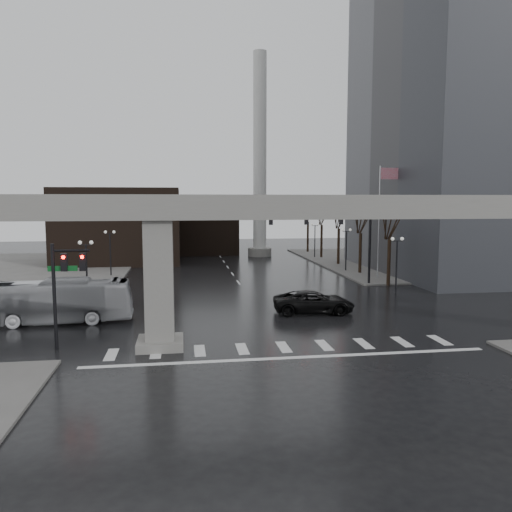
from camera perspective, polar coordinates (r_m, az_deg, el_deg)
The scene contains 24 objects.
ground at distance 30.09m, azimuth 2.78°, elevation -9.81°, with size 160.00×160.00×0.00m, color black.
sidewalk_ne at distance 72.20m, azimuth 17.60°, elevation -0.55°, with size 28.00×36.00×0.15m, color slate.
sidewalk_nw at distance 67.97m, azimuth -25.82°, elevation -1.30°, with size 28.00×36.00×0.15m, color slate.
elevated_guideway at distance 29.22m, azimuth 5.29°, elevation 3.40°, with size 48.00×2.60×8.70m.
office_tower at distance 65.17m, azimuth 23.94°, elevation 16.99°, with size 22.00×26.00×42.00m, color slate.
building_far_left at distance 70.91m, azimuth -15.25°, elevation 3.40°, with size 16.00×14.00×10.00m, color black.
building_far_mid at distance 80.54m, azimuth -5.87°, elevation 3.21°, with size 10.00×10.00×8.00m, color black.
smokestack at distance 75.41m, azimuth 0.44°, elevation 10.13°, with size 3.60×3.60×30.00m.
signal_mast_arm at distance 49.44m, azimuth 8.81°, elevation 3.33°, with size 12.12×0.43×8.00m.
signal_left_pole at distance 29.88m, azimuth -21.10°, elevation -2.35°, with size 2.30×0.30×6.00m.
flagpole_assembly at distance 54.54m, azimuth 14.19°, elevation 5.27°, with size 2.06×0.12×12.00m.
lamp_right_0 at distance 46.74m, azimuth 15.79°, elevation 0.10°, with size 1.22×0.32×5.11m.
lamp_right_1 at distance 59.72m, azimuth 10.28°, elevation 1.54°, with size 1.22×0.32×5.11m.
lamp_right_2 at distance 73.07m, azimuth 6.75°, elevation 2.46°, with size 1.22×0.32×5.11m.
lamp_left_0 at distance 43.33m, azimuth -18.83°, elevation -0.48°, with size 1.22×0.32×5.11m.
lamp_left_1 at distance 57.09m, azimuth -16.33°, elevation 1.17°, with size 1.22×0.32×5.11m.
lamp_left_2 at distance 70.94m, azimuth -14.81°, elevation 2.18°, with size 1.22×0.32×5.11m.
tree_right_0 at distance 50.88m, azimuth 14.98°, elevation -0.17°, with size 1.09×1.58×7.50m.
tree_right_1 at distance 58.26m, azimuth 11.85°, elevation 0.78°, with size 1.09×1.61×7.67m.
tree_right_2 at distance 65.78m, azimuth 9.44°, elevation 1.51°, with size 1.10×1.63×7.85m.
tree_right_3 at distance 73.40m, azimuth 7.52°, elevation 2.08°, with size 1.11×1.66×8.02m.
tree_right_4 at distance 81.10m, azimuth 5.96°, elevation 2.55°, with size 1.12×1.69×8.19m.
pickup_truck at distance 37.65m, azimuth 6.63°, elevation -5.23°, with size 2.78×6.03×1.68m, color black.
city_bus at distance 36.94m, azimuth -22.47°, elevation -4.82°, with size 2.56×10.92×3.04m, color #B4B5BA.
Camera 1 is at (-5.69, -28.34, 8.37)m, focal length 35.00 mm.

